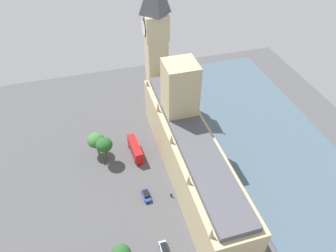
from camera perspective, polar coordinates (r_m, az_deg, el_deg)
name	(u,v)px	position (r m, az deg, el deg)	size (l,w,h in m)	color
ground_plane	(183,176)	(98.19, 2.79, -9.06)	(137.02, 137.02, 0.00)	#4C4C4F
river_thames	(281,153)	(110.89, 19.96, -4.72)	(38.36, 123.31, 0.25)	#475B6B
parliament_building	(189,148)	(92.70, 3.78, -4.06)	(12.91, 64.45, 32.76)	tan
clock_tower	(156,40)	(111.93, -2.23, 15.37)	(8.12, 8.12, 51.56)	#CCBA8E
double_decker_bus_near_tower	(135,149)	(102.83, -6.01, -4.14)	(3.37, 10.67, 4.75)	red
car_blue_under_trees	(146,195)	(92.73, -3.98, -12.47)	(2.20, 4.57, 1.74)	navy
car_white_leading	(165,249)	(83.89, -0.63, -21.56)	(2.06, 4.82, 1.74)	silver
pedestrian_far_end	(171,195)	(92.74, 0.59, -12.44)	(0.64, 0.71, 1.71)	black
plane_tree_opposite_hall	(104,145)	(99.06, -11.56, -3.40)	(5.20, 5.20, 9.45)	brown
plane_tree_by_river_gate	(96,140)	(103.04, -12.97, -2.57)	(5.56, 5.56, 8.25)	brown
street_lamp_midblock	(103,156)	(100.24, -11.75, -5.34)	(0.56, 0.56, 5.70)	black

